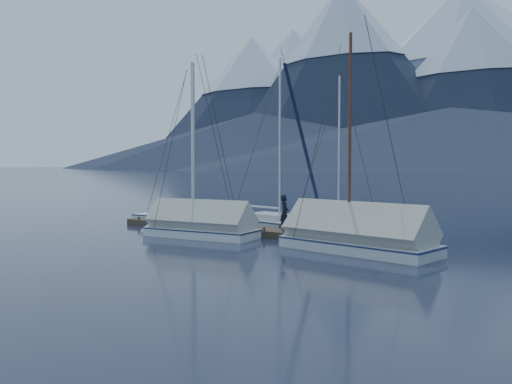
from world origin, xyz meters
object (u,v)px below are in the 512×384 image
sailboat_open_mid (287,227)px  person (285,213)px  sailboat_open_right (345,232)px  sailboat_covered_near (346,239)px  sailboat_open_left (200,222)px  sailboat_covered_far (192,227)px

sailboat_open_mid → person: sailboat_open_mid is taller
sailboat_open_right → sailboat_covered_near: sailboat_covered_near is taller
sailboat_open_left → sailboat_open_right: size_ratio=1.19×
sailboat_covered_far → sailboat_open_right: bearing=39.6°
sailboat_covered_far → person: size_ratio=5.36×
sailboat_covered_far → person: bearing=33.4°
sailboat_covered_near → person: (-4.33, 1.97, 0.72)m
sailboat_open_mid → sailboat_open_left: bearing=-171.9°
sailboat_open_left → sailboat_covered_far: (3.22, -4.19, 0.27)m
sailboat_covered_far → sailboat_covered_near: bearing=4.0°
sailboat_open_left → person: bearing=-13.1°
sailboat_open_left → sailboat_open_mid: sailboat_open_left is taller
sailboat_open_left → sailboat_open_right: sailboat_open_left is taller
sailboat_covered_near → sailboat_open_right: bearing=116.8°
sailboat_open_right → sailboat_covered_near: 4.91m
sailboat_open_right → sailboat_open_mid: bearing=179.3°
sailboat_open_left → sailboat_covered_far: sailboat_open_left is taller
sailboat_open_mid → person: (1.43, -2.45, 1.04)m
sailboat_covered_near → person: size_ratio=5.70×
sailboat_covered_near → sailboat_covered_far: sailboat_covered_near is taller
sailboat_covered_near → sailboat_open_mid: bearing=142.5°
sailboat_open_mid → sailboat_covered_far: (-2.43, -4.99, 0.28)m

